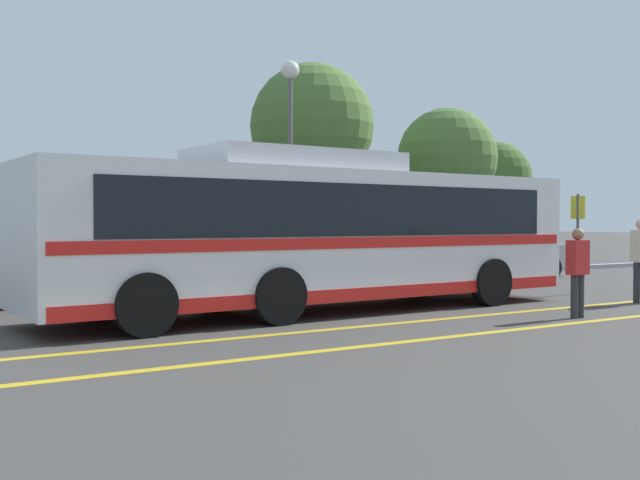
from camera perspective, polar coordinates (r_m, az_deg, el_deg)
The scene contains 14 objects.
ground_plane at distance 14.48m, azimuth -5.52°, elevation -5.63°, with size 220.00×220.00×0.00m, color #423F3D.
lane_strip_0 at distance 13.04m, azimuth 5.25°, elevation -6.39°, with size 0.20×31.37×0.01m, color gold.
lane_strip_1 at distance 11.79m, azimuth 10.22°, elevation -7.23°, with size 0.20×31.37×0.01m, color gold.
curb_strip at distance 20.05m, azimuth -9.19°, elevation -3.48°, with size 39.37×0.36×0.15m, color #99999E.
transit_bus at distance 14.71m, azimuth -0.06°, elevation 0.65°, with size 11.76×3.03×3.12m.
parked_car_1 at distance 17.22m, azimuth -20.20°, elevation -2.35°, with size 4.84×2.01×1.30m.
parked_car_2 at distance 20.18m, azimuth -1.24°, elevation -1.41°, with size 4.96×2.22×1.58m.
parked_car_3 at distance 24.47m, azimuth 13.83°, elevation -0.98°, with size 4.75×2.00×1.56m.
pedestrian_1 at distance 14.51m, azimuth 19.04°, elevation -1.98°, with size 0.43×0.24×1.65m.
bus_stop_sign at distance 19.32m, azimuth 19.05°, elevation 0.66°, with size 0.07×0.40×2.46m.
street_lamp at distance 22.64m, azimuth -2.28°, elevation 9.44°, with size 0.55×0.55×6.59m.
tree_1 at distance 28.87m, azimuth 9.65°, elevation 6.16°, with size 3.78×3.78×6.09m.
tree_2 at distance 32.85m, azimuth 13.19°, elevation 4.58°, with size 3.10×3.10×5.20m.
tree_3 at distance 26.39m, azimuth -0.60°, elevation 8.68°, with size 4.34×4.34×7.31m.
Camera 1 is at (-6.54, -12.80, 1.76)m, focal length 42.00 mm.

